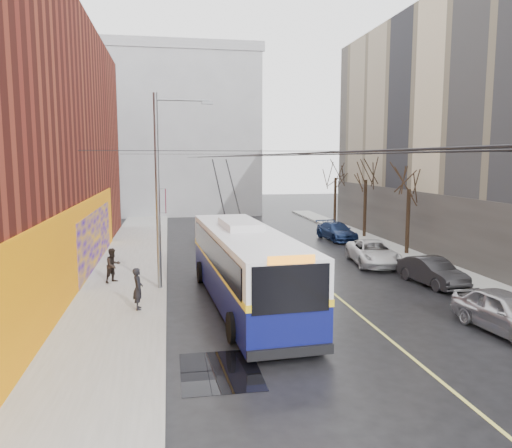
{
  "coord_description": "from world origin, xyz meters",
  "views": [
    {
      "loc": [
        -5.8,
        -13.01,
        6.13
      ],
      "look_at": [
        -1.69,
        10.41,
        2.98
      ],
      "focal_mm": 35.0,
      "sensor_mm": 36.0,
      "label": 1
    }
  ],
  "objects": [
    {
      "name": "pedestrian_a",
      "position": [
        -7.09,
        6.77,
        0.99
      ],
      "size": [
        0.46,
        0.65,
        1.68
      ],
      "primitive_type": "imported",
      "rotation": [
        0.0,
        0.0,
        1.67
      ],
      "color": "black",
      "rests_on": "sidewalk_left"
    },
    {
      "name": "pedestrian_b",
      "position": [
        -8.54,
        11.44,
        0.99
      ],
      "size": [
        1.03,
        1.02,
        1.67
      ],
      "primitive_type": "imported",
      "rotation": [
        0.0,
        0.0,
        0.75
      ],
      "color": "black",
      "rests_on": "sidewalk_left"
    },
    {
      "name": "lane_line",
      "position": [
        1.5,
        14.0,
        0.0
      ],
      "size": [
        0.12,
        50.0,
        0.01
      ],
      "primitive_type": "cube",
      "color": "#BFB74C",
      "rests_on": "ground"
    },
    {
      "name": "parked_car_c",
      "position": [
        5.8,
        13.81,
        0.69
      ],
      "size": [
        2.88,
        5.2,
        1.38
      ],
      "primitive_type": "imported",
      "rotation": [
        0.0,
        0.0,
        -0.12
      ],
      "color": "silver",
      "rests_on": "ground"
    },
    {
      "name": "tree_near",
      "position": [
        9.0,
        16.0,
        4.98
      ],
      "size": [
        3.2,
        3.2,
        6.4
      ],
      "color": "black",
      "rests_on": "ground"
    },
    {
      "name": "parked_car_d",
      "position": [
        6.6,
        22.52,
        0.66
      ],
      "size": [
        2.33,
        4.72,
        1.32
      ],
      "primitive_type": "imported",
      "rotation": [
        0.0,
        0.0,
        0.11
      ],
      "color": "navy",
      "rests_on": "ground"
    },
    {
      "name": "puddle",
      "position": [
        -4.45,
        0.72,
        0.0
      ],
      "size": [
        2.29,
        2.97,
        0.01
      ],
      "primitive_type": "cube",
      "color": "black",
      "rests_on": "ground"
    },
    {
      "name": "ground",
      "position": [
        0.0,
        0.0,
        0.0
      ],
      "size": [
        140.0,
        140.0,
        0.0
      ],
      "primitive_type": "plane",
      "color": "black",
      "rests_on": "ground"
    },
    {
      "name": "tree_mid",
      "position": [
        9.0,
        23.0,
        5.25
      ],
      "size": [
        3.2,
        3.2,
        6.68
      ],
      "color": "black",
      "rests_on": "ground"
    },
    {
      "name": "following_car",
      "position": [
        -2.84,
        21.43,
        0.83
      ],
      "size": [
        2.48,
        5.04,
        1.65
      ],
      "primitive_type": "imported",
      "rotation": [
        0.0,
        0.0,
        -0.11
      ],
      "color": "#9B9C9F",
      "rests_on": "ground"
    },
    {
      "name": "streetlight_pole",
      "position": [
        -6.14,
        10.0,
        4.85
      ],
      "size": [
        2.65,
        0.6,
        9.0
      ],
      "color": "slate",
      "rests_on": "ground"
    },
    {
      "name": "catenary_wires",
      "position": [
        -2.54,
        14.77,
        6.25
      ],
      "size": [
        18.0,
        60.0,
        0.22
      ],
      "color": "black"
    },
    {
      "name": "tree_far",
      "position": [
        9.0,
        30.0,
        5.14
      ],
      "size": [
        3.2,
        3.2,
        6.57
      ],
      "color": "black",
      "rests_on": "ground"
    },
    {
      "name": "building_far",
      "position": [
        -6.0,
        44.99,
        9.02
      ],
      "size": [
        20.5,
        12.1,
        18.0
      ],
      "color": "gray",
      "rests_on": "ground"
    },
    {
      "name": "trolleybus",
      "position": [
        -2.71,
        7.16,
        1.69
      ],
      "size": [
        3.61,
        12.96,
        6.08
      ],
      "rotation": [
        0.0,
        0.0,
        0.06
      ],
      "color": "#0A0E4E",
      "rests_on": "ground"
    },
    {
      "name": "pigeons_flying",
      "position": [
        -2.02,
        10.03,
        6.79
      ],
      "size": [
        4.68,
        3.19,
        2.6
      ],
      "color": "slate"
    },
    {
      "name": "parked_car_b",
      "position": [
        6.71,
        8.81,
        0.67
      ],
      "size": [
        1.94,
        4.2,
        1.33
      ],
      "primitive_type": "imported",
      "rotation": [
        0.0,
        0.0,
        0.14
      ],
      "color": "#262528",
      "rests_on": "ground"
    },
    {
      "name": "parked_car_a",
      "position": [
        5.82,
        2.13,
        0.75
      ],
      "size": [
        2.23,
        4.57,
        1.5
      ],
      "primitive_type": "imported",
      "rotation": [
        0.0,
        0.0,
        0.1
      ],
      "color": "#A5A4A8",
      "rests_on": "ground"
    },
    {
      "name": "sidewalk_left",
      "position": [
        -8.0,
        12.0,
        0.07
      ],
      "size": [
        4.0,
        60.0,
        0.15
      ],
      "primitive_type": "cube",
      "color": "gray",
      "rests_on": "ground"
    },
    {
      "name": "sidewalk_right",
      "position": [
        9.0,
        12.0,
        0.07
      ],
      "size": [
        2.0,
        60.0,
        0.15
      ],
      "primitive_type": "cube",
      "color": "gray",
      "rests_on": "ground"
    }
  ]
}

